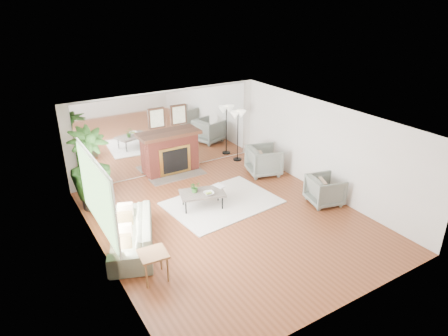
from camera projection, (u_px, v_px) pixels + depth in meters
ground at (230, 220)px, 9.70m from camera, size 7.00×7.00×0.00m
wall_left at (101, 207)px, 7.77m from camera, size 0.02×7.00×2.50m
wall_right at (325, 149)px, 10.63m from camera, size 0.02×7.00×2.50m
wall_back at (168, 132)px, 11.92m from camera, size 6.00×0.02×2.50m
mirror_panel at (168, 132)px, 11.91m from camera, size 5.40×0.04×2.40m
window_panel at (96, 194)px, 8.05m from camera, size 0.04×2.40×1.50m
fireplace at (172, 153)px, 11.98m from camera, size 1.85×0.83×2.05m
area_rug at (222, 203)px, 10.48m from camera, size 2.96×2.25×0.03m
coffee_table at (202, 194)px, 10.10m from camera, size 1.26×0.95×0.45m
sofa at (131, 233)px, 8.60m from camera, size 1.61×2.39×0.65m
armchair_back at (264, 161)px, 12.03m from camera, size 1.17×1.15×0.86m
armchair_front at (325, 190)px, 10.34m from camera, size 1.01×1.00×0.76m
side_table at (153, 257)px, 7.54m from camera, size 0.56×0.56×0.59m
potted_ficus at (90, 167)px, 9.87m from camera, size 1.25×1.25×2.11m
floor_lamp at (238, 118)px, 12.62m from camera, size 0.54×0.30×1.66m
tabletop_plant at (195, 187)px, 10.04m from camera, size 0.27×0.24×0.28m
fruit_bowl at (209, 193)px, 9.96m from camera, size 0.29×0.29×0.06m
book at (216, 187)px, 10.32m from camera, size 0.28×0.35×0.02m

